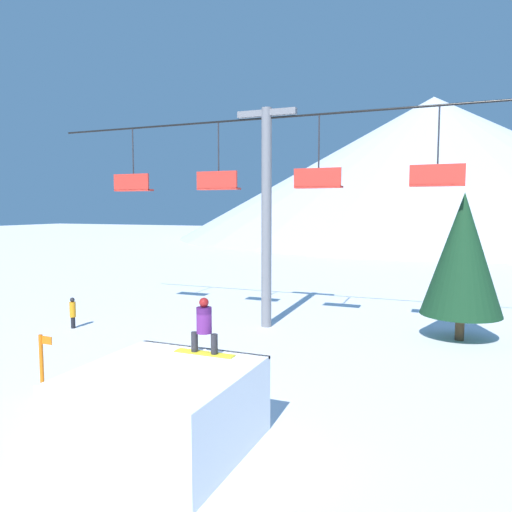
% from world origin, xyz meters
% --- Properties ---
extents(ground_plane, '(220.00, 220.00, 0.00)m').
position_xyz_m(ground_plane, '(0.00, 0.00, 0.00)').
color(ground_plane, white).
extents(mountain_ridge, '(81.44, 81.44, 22.50)m').
position_xyz_m(mountain_ridge, '(0.00, 78.30, 11.25)').
color(mountain_ridge, silver).
rests_on(mountain_ridge, ground_plane).
extents(snow_ramp, '(3.19, 3.32, 1.62)m').
position_xyz_m(snow_ramp, '(0.11, -0.21, 0.81)').
color(snow_ramp, white).
rests_on(snow_ramp, ground_plane).
extents(snowboarder, '(1.37, 0.33, 1.23)m').
position_xyz_m(snowboarder, '(0.36, 1.01, 2.22)').
color(snowboarder, yellow).
rests_on(snowboarder, snow_ramp).
extents(chairlift, '(19.71, 0.44, 8.59)m').
position_xyz_m(chairlift, '(-1.82, 10.07, 5.19)').
color(chairlift, slate).
rests_on(chairlift, ground_plane).
extents(pine_tree_near, '(2.81, 2.81, 5.30)m').
position_xyz_m(pine_tree_near, '(5.36, 10.85, 3.11)').
color(pine_tree_near, '#4C3823').
rests_on(pine_tree_near, ground_plane).
extents(trail_marker, '(0.41, 0.10, 1.63)m').
position_xyz_m(trail_marker, '(-4.13, 0.84, 0.87)').
color(trail_marker, orange).
rests_on(trail_marker, ground_plane).
extents(distant_skier, '(0.24, 0.24, 1.23)m').
position_xyz_m(distant_skier, '(-8.76, 6.86, 0.67)').
color(distant_skier, black).
rests_on(distant_skier, ground_plane).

